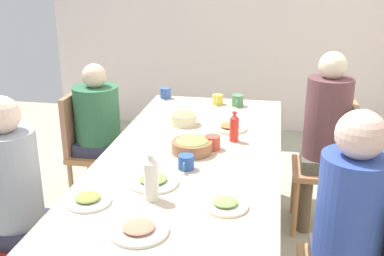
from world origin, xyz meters
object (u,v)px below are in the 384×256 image
(person_0, at_px, (347,217))
(plate_4, at_px, (139,229))
(person_3, at_px, (325,128))
(cup_0, at_px, (218,100))
(cup_1, at_px, (186,162))
(bottle_0, at_px, (234,127))
(plate_3, at_px, (153,181))
(bowl_0, at_px, (184,118))
(plate_1, at_px, (225,204))
(bottle_1, at_px, (151,178))
(dining_table, at_px, (192,163))
(chair_2, at_px, (89,144))
(cup_2, at_px, (238,101))
(plate_0, at_px, (229,127))
(bowl_1, at_px, (192,145))
(person_1, at_px, (14,191))
(plate_2, at_px, (88,200))
(person_2, at_px, (99,123))
(chair_3, at_px, (335,161))
(cup_3, at_px, (213,143))
(chair_1, at_px, (3,226))
(cup_4, at_px, (165,93))

(person_0, relative_size, plate_4, 4.95)
(person_3, bearing_deg, cup_0, -118.05)
(cup_1, height_order, bottle_0, bottle_0)
(plate_3, height_order, bowl_0, bowl_0)
(cup_0, distance_m, cup_1, 1.22)
(plate_4, bearing_deg, plate_1, 129.61)
(bottle_1, bearing_deg, dining_table, 172.07)
(chair_2, relative_size, cup_2, 7.19)
(dining_table, height_order, plate_0, plate_0)
(bowl_1, relative_size, cup_2, 1.89)
(person_1, relative_size, plate_2, 5.67)
(person_2, distance_m, bottle_0, 1.09)
(person_1, xyz_separation_m, plate_3, (-0.15, 0.68, 0.05))
(cup_1, bearing_deg, bottle_1, -14.37)
(bowl_0, height_order, cup_0, bowl_0)
(plate_4, bearing_deg, chair_3, 146.77)
(plate_4, bearing_deg, bottle_1, -176.06)
(plate_4, xyz_separation_m, bottle_0, (-1.10, 0.28, 0.07))
(plate_4, bearing_deg, bowl_0, -176.58)
(plate_4, xyz_separation_m, cup_3, (-0.94, 0.17, 0.03))
(chair_1, relative_size, person_3, 0.71)
(person_0, distance_m, person_3, 1.16)
(bowl_0, relative_size, cup_0, 1.54)
(bowl_1, distance_m, cup_0, 0.99)
(person_1, distance_m, plate_4, 0.79)
(person_1, height_order, person_3, person_3)
(cup_0, height_order, bottle_0, bottle_0)
(person_3, distance_m, bottle_0, 0.68)
(bowl_0, height_order, cup_3, bowl_0)
(plate_2, xyz_separation_m, plate_3, (-0.24, 0.25, 0.00))
(person_2, distance_m, cup_2, 1.06)
(plate_0, height_order, cup_4, cup_4)
(bottle_0, bearing_deg, cup_3, -35.54)
(chair_2, distance_m, plate_2, 1.38)
(person_1, height_order, person_2, person_1)
(cup_0, height_order, bottle_1, bottle_1)
(dining_table, distance_m, plate_0, 0.47)
(person_3, bearing_deg, bowl_0, -83.96)
(plate_1, xyz_separation_m, bottle_1, (-0.01, -0.34, 0.09))
(bowl_0, relative_size, bottle_0, 0.96)
(plate_1, bearing_deg, plate_4, -50.39)
(person_2, bearing_deg, dining_table, 54.02)
(bowl_1, bearing_deg, cup_1, 3.07)
(person_2, distance_m, bottle_1, 1.38)
(person_1, height_order, chair_2, person_1)
(chair_2, bearing_deg, person_0, 55.53)
(chair_3, distance_m, cup_0, 1.00)
(bottle_0, bearing_deg, plate_1, 2.82)
(chair_1, bearing_deg, cup_2, 145.46)
(chair_2, relative_size, plate_3, 3.56)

